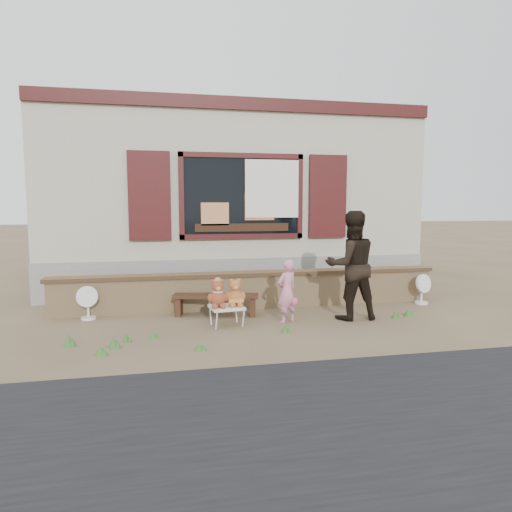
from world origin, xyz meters
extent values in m
plane|color=brown|center=(0.00, 0.00, 0.00)|extent=(80.00, 80.00, 0.00)
cube|color=#9E9780|center=(0.00, 4.50, 2.40)|extent=(8.00, 5.00, 3.20)
cube|color=gray|center=(0.00, 4.50, 0.40)|extent=(8.04, 5.04, 0.80)
cube|color=black|center=(0.00, 1.97, 2.05)|extent=(2.30, 0.04, 1.50)
cube|color=#3C1211|center=(0.00, 1.95, 2.85)|extent=(2.50, 0.08, 0.10)
cube|color=#3C1211|center=(0.00, 1.95, 1.25)|extent=(2.50, 0.08, 0.10)
cube|color=#3C1211|center=(-1.20, 1.95, 2.05)|extent=(0.10, 0.08, 1.70)
cube|color=#3C1211|center=(1.20, 1.95, 2.05)|extent=(0.10, 0.08, 1.70)
cube|color=black|center=(-1.80, 1.94, 2.05)|extent=(0.80, 0.07, 1.70)
cube|color=black|center=(1.80, 1.94, 2.05)|extent=(0.80, 0.07, 1.70)
cube|color=white|center=(0.60, 1.90, 2.20)|extent=(1.10, 0.02, 1.15)
cube|color=#3C1211|center=(0.00, 1.98, 3.85)|extent=(8.00, 0.12, 0.25)
cube|color=black|center=(0.00, 1.94, 1.43)|extent=(1.90, 0.06, 0.16)
cube|color=tan|center=(-0.55, 1.94, 1.70)|extent=(0.55, 0.06, 0.45)
cube|color=#E08447|center=(0.35, 1.94, 1.85)|extent=(0.60, 0.06, 0.55)
cube|color=tan|center=(0.00, 1.00, 0.30)|extent=(7.00, 0.30, 0.60)
cube|color=brown|center=(0.00, 1.00, 0.63)|extent=(7.10, 0.36, 0.07)
cube|color=#311D11|center=(-0.71, 0.53, 0.34)|extent=(1.47, 0.60, 0.05)
cube|color=#311D11|center=(-1.33, 0.66, 0.15)|extent=(0.15, 0.28, 0.31)
cube|color=#311D11|center=(-0.10, 0.39, 0.15)|extent=(0.15, 0.28, 0.31)
cube|color=silver|center=(-0.63, -0.15, 0.29)|extent=(0.56, 0.51, 0.04)
cylinder|color=silver|center=(-0.81, -0.37, 0.14)|extent=(0.03, 0.03, 0.27)
cylinder|color=silver|center=(-0.39, -0.31, 0.14)|extent=(0.03, 0.03, 0.27)
cylinder|color=silver|center=(-0.86, 0.02, 0.14)|extent=(0.03, 0.03, 0.27)
cylinder|color=silver|center=(-0.44, 0.07, 0.14)|extent=(0.03, 0.03, 0.27)
imported|color=pink|center=(0.35, -0.13, 0.51)|extent=(0.44, 0.38, 1.01)
imported|color=black|center=(1.44, -0.14, 0.89)|extent=(0.88, 0.70, 1.79)
cylinder|color=silver|center=(-2.81, 0.71, 0.02)|extent=(0.24, 0.24, 0.04)
cylinder|color=silver|center=(-2.81, 0.71, 0.17)|extent=(0.04, 0.04, 0.30)
cylinder|color=silver|center=(-2.81, 0.71, 0.39)|extent=(0.35, 0.14, 0.35)
cylinder|color=white|center=(3.24, 0.65, 0.02)|extent=(0.24, 0.24, 0.04)
cylinder|color=white|center=(3.24, 0.65, 0.18)|extent=(0.04, 0.04, 0.31)
cylinder|color=white|center=(3.24, 0.65, 0.40)|extent=(0.37, 0.22, 0.36)
cone|color=#366428|center=(2.20, -0.25, 0.06)|extent=(0.12, 0.12, 0.12)
cone|color=#366428|center=(-2.38, -1.23, 0.06)|extent=(0.16, 0.16, 0.11)
cone|color=#366428|center=(2.49, -0.17, 0.06)|extent=(0.17, 0.17, 0.12)
cone|color=#366428|center=(-1.15, -1.29, 0.05)|extent=(0.13, 0.13, 0.11)
cone|color=#366428|center=(0.16, -0.73, 0.06)|extent=(0.12, 0.12, 0.12)
cone|color=#366428|center=(-1.75, -0.60, 0.05)|extent=(0.12, 0.12, 0.10)
cone|color=#366428|center=(-2.25, -0.95, 0.07)|extent=(0.16, 0.16, 0.14)
cone|color=#366428|center=(-2.85, -0.76, 0.08)|extent=(0.15, 0.15, 0.16)
cone|color=#366428|center=(-2.11, -0.71, 0.06)|extent=(0.10, 0.10, 0.12)
camera|label=1|loc=(-1.61, -7.07, 1.88)|focal=32.00mm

